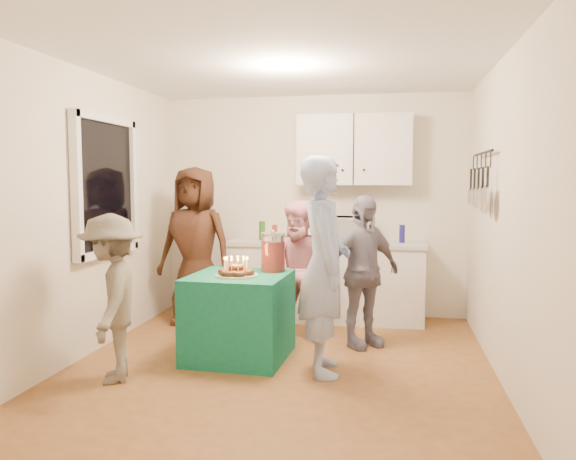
% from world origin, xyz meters
% --- Properties ---
extents(floor, '(4.00, 4.00, 0.00)m').
position_xyz_m(floor, '(0.00, 0.00, 0.00)').
color(floor, brown).
rests_on(floor, ground).
extents(ceiling, '(4.00, 4.00, 0.00)m').
position_xyz_m(ceiling, '(0.00, 0.00, 2.60)').
color(ceiling, white).
rests_on(ceiling, floor).
extents(back_wall, '(3.60, 3.60, 0.00)m').
position_xyz_m(back_wall, '(0.00, 2.00, 1.30)').
color(back_wall, silver).
rests_on(back_wall, floor).
extents(left_wall, '(4.00, 4.00, 0.00)m').
position_xyz_m(left_wall, '(-1.80, 0.00, 1.30)').
color(left_wall, silver).
rests_on(left_wall, floor).
extents(right_wall, '(4.00, 4.00, 0.00)m').
position_xyz_m(right_wall, '(1.80, 0.00, 1.30)').
color(right_wall, silver).
rests_on(right_wall, floor).
extents(window_night, '(0.04, 1.00, 1.20)m').
position_xyz_m(window_night, '(-1.77, 0.30, 1.55)').
color(window_night, black).
rests_on(window_night, left_wall).
extents(counter, '(2.20, 0.58, 0.86)m').
position_xyz_m(counter, '(0.20, 1.70, 0.43)').
color(counter, white).
rests_on(counter, floor).
extents(countertop, '(2.24, 0.62, 0.05)m').
position_xyz_m(countertop, '(0.20, 1.70, 0.89)').
color(countertop, beige).
rests_on(countertop, counter).
extents(upper_cabinet, '(1.30, 0.30, 0.80)m').
position_xyz_m(upper_cabinet, '(0.50, 1.85, 1.95)').
color(upper_cabinet, white).
rests_on(upper_cabinet, back_wall).
extents(pot_rack, '(0.12, 1.00, 0.60)m').
position_xyz_m(pot_rack, '(1.72, 0.70, 1.60)').
color(pot_rack, black).
rests_on(pot_rack, right_wall).
extents(microwave, '(0.58, 0.46, 0.28)m').
position_xyz_m(microwave, '(0.46, 1.70, 1.05)').
color(microwave, white).
rests_on(microwave, countertop).
extents(party_table, '(0.89, 0.89, 0.76)m').
position_xyz_m(party_table, '(-0.41, 0.14, 0.38)').
color(party_table, '#106B4B').
rests_on(party_table, floor).
extents(donut_cake, '(0.38, 0.38, 0.18)m').
position_xyz_m(donut_cake, '(-0.41, 0.06, 0.85)').
color(donut_cake, '#381C0C').
rests_on(donut_cake, party_table).
extents(punch_jar, '(0.22, 0.22, 0.34)m').
position_xyz_m(punch_jar, '(-0.14, 0.37, 0.93)').
color(punch_jar, '#B7170E').
rests_on(punch_jar, party_table).
extents(man_birthday, '(0.56, 0.73, 1.80)m').
position_xyz_m(man_birthday, '(0.39, -0.10, 0.90)').
color(man_birthday, '#9BB0E2').
rests_on(man_birthday, floor).
extents(woman_back_left, '(0.92, 0.66, 1.75)m').
position_xyz_m(woman_back_left, '(-1.22, 1.27, 0.88)').
color(woman_back_left, '#582D19').
rests_on(woman_back_left, floor).
extents(woman_back_center, '(0.76, 0.64, 1.40)m').
position_xyz_m(woman_back_center, '(0.06, 0.76, 0.70)').
color(woman_back_center, pink).
rests_on(woman_back_center, floor).
extents(woman_back_right, '(0.89, 0.83, 1.46)m').
position_xyz_m(woman_back_right, '(0.66, 0.70, 0.73)').
color(woman_back_right, black).
rests_on(woman_back_right, floor).
extents(child_near_left, '(0.78, 0.99, 1.34)m').
position_xyz_m(child_near_left, '(-1.25, -0.60, 0.67)').
color(child_near_left, '#585146').
rests_on(child_near_left, floor).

